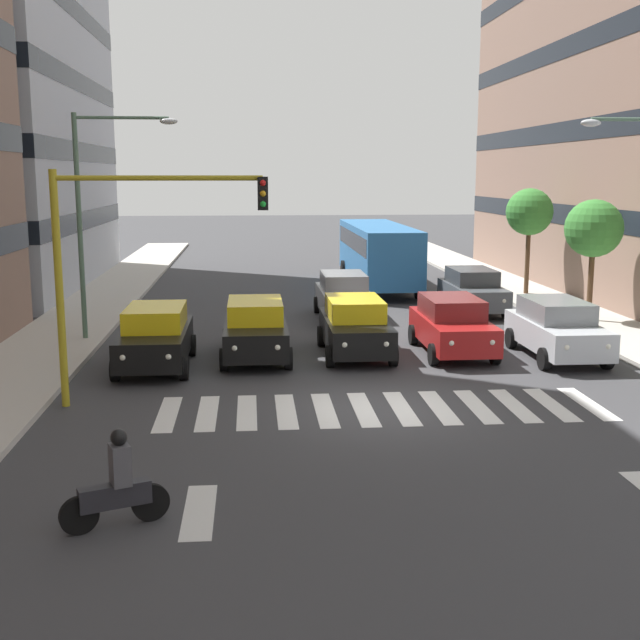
{
  "coord_description": "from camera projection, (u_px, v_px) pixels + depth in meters",
  "views": [
    {
      "loc": [
        3.0,
        17.9,
        5.38
      ],
      "look_at": [
        1.19,
        -3.14,
        1.55
      ],
      "focal_mm": 45.21,
      "sensor_mm": 36.0,
      "label": 1
    }
  ],
  "objects": [
    {
      "name": "street_tree_1",
      "position": [
        594.0,
        229.0,
        28.77
      ],
      "size": [
        2.07,
        2.07,
        4.36
      ],
      "color": "#513823",
      "rests_on": "sidewalk_left"
    },
    {
      "name": "car_3",
      "position": [
        255.0,
        329.0,
        23.75
      ],
      "size": [
        2.02,
        4.44,
        1.72
      ],
      "color": "black",
      "rests_on": "ground_plane"
    },
    {
      "name": "car_row2_0",
      "position": [
        344.0,
        296.0,
        30.29
      ],
      "size": [
        2.02,
        4.44,
        1.72
      ],
      "color": "#B2B7BC",
      "rests_on": "ground_plane"
    },
    {
      "name": "ground_plane",
      "position": [
        382.0,
        409.0,
        18.77
      ],
      "size": [
        180.0,
        180.0,
        0.0
      ],
      "primitive_type": "plane",
      "color": "#38383A"
    },
    {
      "name": "crosswalk_markings",
      "position": [
        382.0,
        408.0,
        18.76
      ],
      "size": [
        10.35,
        2.8,
        0.01
      ],
      "color": "silver",
      "rests_on": "ground_plane"
    },
    {
      "name": "car_row2_1",
      "position": [
        472.0,
        290.0,
        31.67
      ],
      "size": [
        2.02,
        4.44,
        1.72
      ],
      "color": "#474C51",
      "rests_on": "ground_plane"
    },
    {
      "name": "car_2",
      "position": [
        355.0,
        326.0,
        24.17
      ],
      "size": [
        2.02,
        4.44,
        1.72
      ],
      "color": "black",
      "rests_on": "ground_plane"
    },
    {
      "name": "car_0",
      "position": [
        557.0,
        328.0,
        23.84
      ],
      "size": [
        2.02,
        4.44,
        1.72
      ],
      "color": "#B2B7BC",
      "rests_on": "ground_plane"
    },
    {
      "name": "car_4",
      "position": [
        156.0,
        337.0,
        22.64
      ],
      "size": [
        2.02,
        4.44,
        1.72
      ],
      "color": "black",
      "rests_on": "ground_plane"
    },
    {
      "name": "street_lamp_right",
      "position": [
        96.0,
        201.0,
        25.41
      ],
      "size": [
        3.26,
        0.28,
        7.12
      ],
      "color": "#4C6B56",
      "rests_on": "sidewalk_right"
    },
    {
      "name": "lane_arrow_1",
      "position": [
        199.0,
        511.0,
        13.04
      ],
      "size": [
        0.5,
        2.2,
        0.01
      ],
      "primitive_type": "cube",
      "color": "silver",
      "rests_on": "ground_plane"
    },
    {
      "name": "bus_behind_traffic",
      "position": [
        378.0,
        249.0,
        38.45
      ],
      "size": [
        2.78,
        10.5,
        3.0
      ],
      "color": "#286BAD",
      "rests_on": "ground_plane"
    },
    {
      "name": "street_tree_2",
      "position": [
        530.0,
        212.0,
        35.28
      ],
      "size": [
        2.05,
        2.05,
        4.64
      ],
      "color": "#513823",
      "rests_on": "sidewalk_left"
    },
    {
      "name": "motorcycle_with_rider",
      "position": [
        117.0,
        487.0,
        12.36
      ],
      "size": [
        1.61,
        0.73,
        1.57
      ],
      "color": "black",
      "rests_on": "ground_plane"
    },
    {
      "name": "traffic_light_gantry",
      "position": [
        121.0,
        247.0,
        18.43
      ],
      "size": [
        4.91,
        0.36,
        5.5
      ],
      "color": "#AD991E",
      "rests_on": "ground_plane"
    },
    {
      "name": "car_1",
      "position": [
        452.0,
        325.0,
        24.39
      ],
      "size": [
        2.02,
        4.44,
        1.72
      ],
      "color": "maroon",
      "rests_on": "ground_plane"
    }
  ]
}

